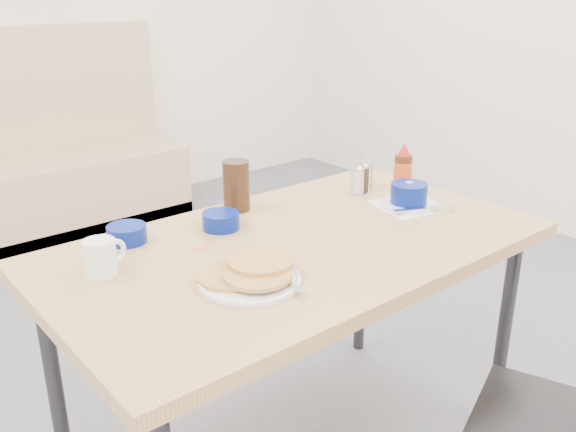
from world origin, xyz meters
TOP-DOWN VIEW (x-y plane):
  - booth_bench at (0.00, 2.78)m, footprint 1.90×0.56m
  - dining_table at (0.00, 0.25)m, footprint 1.40×0.80m
  - pancake_plate at (-0.26, 0.13)m, footprint 0.25×0.26m
  - coffee_mug at (-0.51, 0.40)m, footprint 0.12×0.08m
  - grits_setting at (0.46, 0.23)m, footprint 0.23×0.25m
  - creamer_bowl at (-0.37, 0.55)m, footprint 0.11×0.11m
  - butter_bowl at (-0.11, 0.47)m, footprint 0.11×0.11m
  - amber_tumbler at (0.02, 0.57)m, footprint 0.09×0.09m
  - condiment_caddy at (0.46, 0.44)m, footprint 0.11×0.09m
  - syrup_bottle at (0.59, 0.37)m, footprint 0.06×0.06m
  - sugar_wrapper at (-0.23, 0.39)m, footprint 0.05×0.05m

SIDE VIEW (x-z plane):
  - booth_bench at x=0.00m, z-range -0.26..0.96m
  - dining_table at x=0.00m, z-range 0.32..1.08m
  - sugar_wrapper at x=-0.23m, z-range 0.76..0.76m
  - pancake_plate at x=-0.26m, z-range 0.76..0.80m
  - creamer_bowl at x=-0.37m, z-range 0.76..0.81m
  - butter_bowl at x=-0.11m, z-range 0.76..0.81m
  - grits_setting at x=0.46m, z-range 0.75..0.84m
  - condiment_caddy at x=0.46m, z-range 0.74..0.86m
  - coffee_mug at x=-0.51m, z-range 0.76..0.85m
  - syrup_bottle at x=0.59m, z-range 0.75..0.91m
  - amber_tumbler at x=0.02m, z-range 0.76..0.92m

